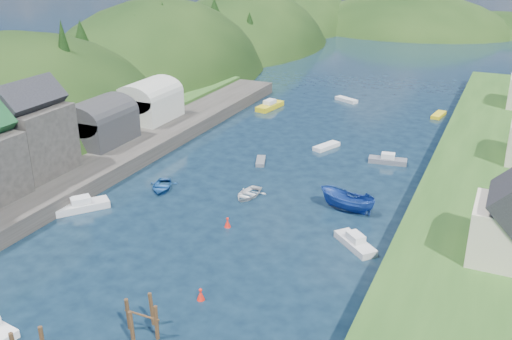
% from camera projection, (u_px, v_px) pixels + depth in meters
% --- Properties ---
extents(ground, '(600.00, 600.00, 0.00)m').
position_uv_depth(ground, '(318.00, 144.00, 84.41)').
color(ground, black).
rests_on(ground, ground).
extents(hillside_left, '(44.00, 245.56, 52.00)m').
position_uv_depth(hillside_left, '(159.00, 115.00, 125.83)').
color(hillside_left, black).
rests_on(hillside_left, ground).
extents(far_hills, '(103.00, 68.00, 44.00)m').
position_uv_depth(far_hills, '(439.00, 63.00, 192.40)').
color(far_hills, black).
rests_on(far_hills, ground).
extents(hill_trees, '(91.42, 147.54, 12.46)m').
position_uv_depth(hill_trees, '(357.00, 53.00, 91.78)').
color(hill_trees, black).
rests_on(hill_trees, ground).
extents(quay_left, '(12.00, 110.00, 2.00)m').
position_uv_depth(quay_left, '(46.00, 185.00, 68.03)').
color(quay_left, '#2D2B28').
rests_on(quay_left, ground).
extents(terrace_left_grass, '(12.00, 110.00, 2.50)m').
position_uv_depth(terrace_left_grass, '(2.00, 173.00, 70.63)').
color(terrace_left_grass, '#234719').
rests_on(terrace_left_grass, ground).
extents(boat_sheds, '(7.00, 21.00, 7.50)m').
position_uv_depth(boat_sheds, '(126.00, 108.00, 83.18)').
color(boat_sheds, '#2D2D30').
rests_on(boat_sheds, quay_left).
extents(terrace_right, '(16.00, 120.00, 2.40)m').
position_uv_depth(terrace_right, '(495.00, 191.00, 65.91)').
color(terrace_right, '#234719').
rests_on(terrace_right, ground).
extents(piling_cluster_far, '(3.11, 2.92, 3.46)m').
position_uv_depth(piling_cluster_far, '(142.00, 321.00, 43.56)').
color(piling_cluster_far, '#382314').
rests_on(piling_cluster_far, ground).
extents(channel_buoy_near, '(0.70, 0.70, 1.10)m').
position_uv_depth(channel_buoy_near, '(201.00, 295.00, 47.94)').
color(channel_buoy_near, red).
rests_on(channel_buoy_near, ground).
extents(channel_buoy_far, '(0.70, 0.70, 1.10)m').
position_uv_depth(channel_buoy_far, '(228.00, 223.00, 60.05)').
color(channel_buoy_far, red).
rests_on(channel_buoy_far, ground).
extents(moored_boats, '(35.73, 92.43, 2.51)m').
position_uv_depth(moored_boats, '(195.00, 223.00, 59.45)').
color(moored_boats, gold).
rests_on(moored_boats, ground).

